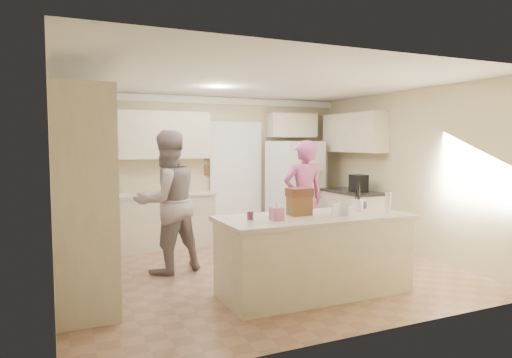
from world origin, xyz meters
name	(u,v)px	position (x,y,z in m)	size (l,w,h in m)	color
floor	(260,272)	(0.00, 0.00, -0.01)	(5.20, 4.60, 0.02)	#956E55
ceiling	(260,80)	(0.00, 0.00, 2.61)	(5.20, 4.60, 0.02)	white
wall_back	(207,169)	(0.00, 2.31, 1.30)	(5.20, 0.02, 2.60)	beige
wall_front	(367,195)	(0.00, -2.31, 1.30)	(5.20, 0.02, 2.60)	beige
wall_left	(50,185)	(-2.61, 0.00, 1.30)	(0.02, 4.60, 2.60)	beige
wall_right	(408,172)	(2.61, 0.00, 1.30)	(0.02, 4.60, 2.60)	beige
crown_back	(207,100)	(0.00, 2.26, 2.53)	(5.20, 0.08, 0.12)	white
pantry_bank	(79,193)	(-2.30, 0.20, 1.18)	(0.60, 2.60, 2.35)	beige
back_base_cab	(148,222)	(-1.15, 2.00, 0.44)	(2.20, 0.60, 0.88)	beige
back_countertop	(147,195)	(-1.15, 1.99, 0.90)	(2.24, 0.63, 0.04)	beige
back_upper_cab	(144,135)	(-1.15, 2.12, 1.90)	(2.20, 0.35, 0.80)	beige
doorway_opening	(236,181)	(0.55, 2.28, 1.05)	(0.90, 0.06, 2.10)	black
doorway_casing	(236,181)	(0.55, 2.24, 1.05)	(1.02, 0.03, 2.22)	white
wall_frame_upper	(209,155)	(0.02, 2.27, 1.55)	(0.15, 0.02, 0.20)	brown
wall_frame_lower	(209,170)	(0.02, 2.27, 1.28)	(0.15, 0.02, 0.20)	brown
refrigerator	(295,189)	(1.60, 1.88, 0.90)	(0.90, 0.70, 1.80)	white
fridge_seam	(305,191)	(1.60, 1.52, 0.90)	(0.01, 0.02, 1.78)	gray
fridge_dispenser	(294,177)	(1.38, 1.51, 1.15)	(0.22, 0.03, 0.35)	black
fridge_handle_l	(303,183)	(1.55, 1.51, 1.05)	(0.02, 0.02, 0.85)	silver
fridge_handle_r	(308,182)	(1.65, 1.51, 1.05)	(0.02, 0.02, 0.85)	silver
over_fridge_cab	(292,126)	(1.65, 2.12, 2.10)	(0.95, 0.35, 0.45)	beige
right_base_cab	(353,217)	(2.30, 1.00, 0.44)	(0.60, 1.20, 0.88)	beige
right_countertop	(353,192)	(2.29, 1.00, 0.90)	(0.63, 1.24, 0.04)	#2D2B28
right_upper_cab	(354,133)	(2.43, 1.20, 1.95)	(0.35, 1.50, 0.70)	beige
coffee_maker	(359,183)	(2.25, 0.80, 1.07)	(0.22, 0.28, 0.30)	black
island_base	(314,256)	(0.20, -1.10, 0.44)	(2.20, 0.90, 0.88)	beige
island_top	(315,218)	(0.20, -1.10, 0.90)	(2.28, 0.96, 0.05)	beige
utensil_crock	(358,205)	(0.85, -1.05, 1.00)	(0.13, 0.13, 0.15)	white
tissue_box	(277,214)	(-0.35, -1.20, 1.00)	(0.13, 0.13, 0.14)	#D070A6
tissue_plume	(277,204)	(-0.35, -1.20, 1.10)	(0.08, 0.08, 0.08)	white
dollhouse_body	(299,206)	(0.05, -1.00, 1.04)	(0.26, 0.18, 0.22)	brown
dollhouse_roof	(299,192)	(0.05, -1.00, 1.20)	(0.28, 0.20, 0.10)	#592D1E
jam_jar	(250,216)	(-0.60, -1.05, 0.97)	(0.07, 0.07, 0.09)	#59263F
greeting_card_a	(335,210)	(0.35, -1.30, 1.01)	(0.12, 0.01, 0.16)	white
greeting_card_b	(344,209)	(0.50, -1.25, 1.01)	(0.12, 0.01, 0.16)	silver
water_bottle	(388,202)	(1.15, -1.25, 1.04)	(0.07, 0.07, 0.24)	silver
shaker_salt	(360,205)	(1.02, -0.88, 0.97)	(0.05, 0.05, 0.09)	#3F4A94
shaker_pepper	(365,205)	(1.09, -0.88, 0.97)	(0.05, 0.05, 0.09)	#3F4A94
teen_boy	(167,202)	(-1.17, 0.48, 0.97)	(0.94, 0.74, 1.94)	gray
teen_girl	(304,199)	(0.97, 0.48, 0.90)	(0.66, 0.43, 1.81)	#9F3E7A
fridge_magnets	(305,191)	(1.60, 1.51, 0.90)	(0.76, 0.02, 1.44)	tan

